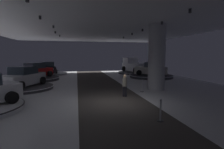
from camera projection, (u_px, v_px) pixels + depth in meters
name	position (u px, v px, depth m)	size (l,w,h in m)	color
ground	(114.00, 102.00, 10.79)	(24.00, 44.00, 0.06)	silver
ceiling_with_spotlights	(114.00, 11.00, 10.18)	(24.00, 44.00, 0.39)	silver
column_right	(157.00, 57.00, 14.49)	(1.42, 1.42, 5.50)	#ADADB2
display_platform_deep_left	(48.00, 74.00, 26.13)	(5.57, 5.57, 0.27)	#B7B7BC
display_car_deep_left	(48.00, 68.00, 26.06)	(2.99, 4.51, 1.71)	black
display_platform_far_right	(151.00, 76.00, 22.92)	(5.76, 5.76, 0.35)	#333338
display_car_far_right	(151.00, 69.00, 22.81)	(4.53, 3.71, 1.71)	silver
display_platform_far_left	(35.00, 78.00, 20.43)	(5.76, 5.76, 0.35)	#333338
display_car_far_left	(34.00, 71.00, 20.36)	(4.01, 4.42, 1.71)	red
display_platform_deep_right	(135.00, 73.00, 28.22)	(5.68, 5.68, 0.25)	#333338
pickup_truck_deep_right	(134.00, 66.00, 28.40)	(3.55, 5.63, 2.30)	silver
display_platform_mid_left	(23.00, 88.00, 14.88)	(5.06, 5.06, 0.26)	#333338
display_car_mid_left	(23.00, 77.00, 14.81)	(3.42, 4.57, 1.71)	silver
visitor_walking_near	(125.00, 84.00, 12.10)	(0.32, 0.32, 1.59)	black
stanchion_a	(160.00, 113.00, 7.58)	(0.28, 0.28, 1.01)	#333338
stanchion_b	(142.00, 87.00, 13.74)	(0.28, 0.28, 1.01)	#333338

